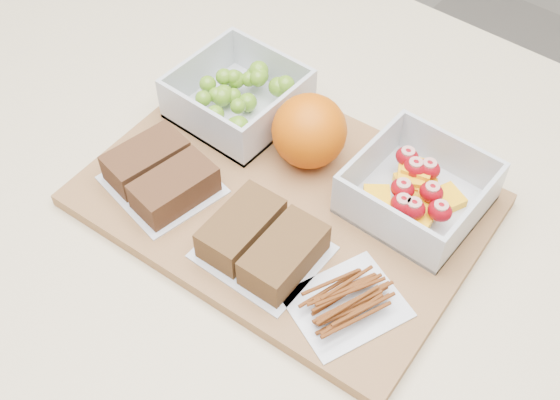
# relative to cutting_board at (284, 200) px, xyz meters

# --- Properties ---
(counter) EXTENTS (1.20, 0.90, 0.90)m
(counter) POSITION_rel_cutting_board_xyz_m (0.01, -0.02, -0.46)
(counter) COLOR beige
(counter) RESTS_ON ground
(cutting_board) EXTENTS (0.44, 0.33, 0.02)m
(cutting_board) POSITION_rel_cutting_board_xyz_m (0.00, 0.00, 0.00)
(cutting_board) COLOR #97693E
(cutting_board) RESTS_ON counter
(grape_container) EXTENTS (0.13, 0.13, 0.06)m
(grape_container) POSITION_rel_cutting_board_xyz_m (-0.13, 0.07, 0.03)
(grape_container) COLOR silver
(grape_container) RESTS_ON cutting_board
(fruit_container) EXTENTS (0.13, 0.13, 0.06)m
(fruit_container) POSITION_rel_cutting_board_xyz_m (0.12, 0.08, 0.03)
(fruit_container) COLOR silver
(fruit_container) RESTS_ON cutting_board
(orange) EXTENTS (0.08, 0.08, 0.08)m
(orange) POSITION_rel_cutting_board_xyz_m (-0.01, 0.06, 0.05)
(orange) COLOR #D95A05
(orange) RESTS_ON cutting_board
(sandwich_bag_left) EXTENTS (0.13, 0.12, 0.04)m
(sandwich_bag_left) POSITION_rel_cutting_board_xyz_m (-0.11, -0.07, 0.03)
(sandwich_bag_left) COLOR silver
(sandwich_bag_left) RESTS_ON cutting_board
(sandwich_bag_center) EXTENTS (0.12, 0.11, 0.04)m
(sandwich_bag_center) POSITION_rel_cutting_board_xyz_m (0.03, -0.07, 0.03)
(sandwich_bag_center) COLOR silver
(sandwich_bag_center) RESTS_ON cutting_board
(pretzel_bag) EXTENTS (0.12, 0.13, 0.02)m
(pretzel_bag) POSITION_rel_cutting_board_xyz_m (0.14, -0.07, 0.02)
(pretzel_bag) COLOR silver
(pretzel_bag) RESTS_ON cutting_board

